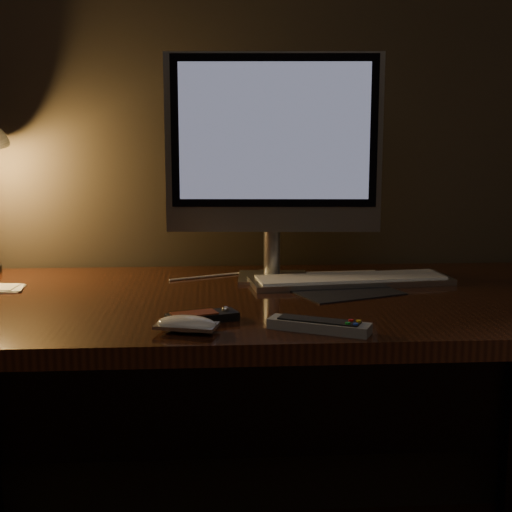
{
  "coord_description": "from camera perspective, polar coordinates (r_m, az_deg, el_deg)",
  "views": [
    {
      "loc": [
        -0.12,
        0.29,
        1.11
      ],
      "look_at": [
        -0.03,
        1.73,
        0.86
      ],
      "focal_mm": 50.0,
      "sensor_mm": 36.0,
      "label": 1
    }
  ],
  "objects": [
    {
      "name": "desk",
      "position": [
        1.71,
        0.57,
        -6.89
      ],
      "size": [
        1.6,
        0.75,
        0.75
      ],
      "color": "black",
      "rests_on": "ground"
    },
    {
      "name": "media_remote",
      "position": [
        1.4,
        -4.32,
        -4.86
      ],
      "size": [
        0.15,
        0.09,
        0.03
      ],
      "rotation": [
        0.0,
        0.0,
        0.34
      ],
      "color": "black",
      "rests_on": "desk"
    },
    {
      "name": "cable",
      "position": [
        1.84,
        1.49,
        -1.49
      ],
      "size": [
        0.53,
        0.12,
        0.0
      ],
      "primitive_type": "cylinder",
      "rotation": [
        0.0,
        1.57,
        0.21
      ],
      "color": "white",
      "rests_on": "desk"
    },
    {
      "name": "mousepad",
      "position": [
        1.67,
        6.98,
        -2.77
      ],
      "size": [
        0.28,
        0.26,
        0.0
      ],
      "primitive_type": "cube",
      "rotation": [
        0.0,
        0.0,
        0.37
      ],
      "color": "black",
      "rests_on": "desk"
    },
    {
      "name": "monitor",
      "position": [
        1.76,
        1.42,
        8.65
      ],
      "size": [
        0.53,
        0.17,
        0.55
      ],
      "rotation": [
        0.0,
        0.0,
        -0.07
      ],
      "color": "silver",
      "rests_on": "desk"
    },
    {
      "name": "mouse",
      "position": [
        1.33,
        -5.58,
        -5.63
      ],
      "size": [
        0.12,
        0.09,
        0.02
      ],
      "primitive_type": "ellipsoid",
      "rotation": [
        0.0,
        0.0,
        -0.27
      ],
      "color": "white",
      "rests_on": "desk"
    },
    {
      "name": "tv_remote",
      "position": [
        1.33,
        5.07,
        -5.54
      ],
      "size": [
        0.19,
        0.13,
        0.02
      ],
      "rotation": [
        0.0,
        0.0,
        -0.45
      ],
      "color": "gray",
      "rests_on": "desk"
    },
    {
      "name": "keyboard",
      "position": [
        1.76,
        7.58,
        -1.89
      ],
      "size": [
        0.5,
        0.19,
        0.02
      ],
      "primitive_type": "cube",
      "rotation": [
        0.0,
        0.0,
        0.11
      ],
      "color": "silver",
      "rests_on": "desk"
    }
  ]
}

